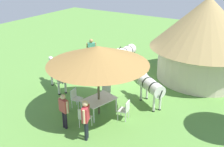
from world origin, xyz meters
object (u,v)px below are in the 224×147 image
object	(u,v)px
guest_beside_umbrella	(64,108)
zebra_nearest_camera	(125,52)
patio_chair_east_end	(125,109)
zebra_toward_hut	(150,86)
thatched_hut	(205,36)
shade_umbrella	(98,55)
zebra_by_umbrella	(57,72)
standing_watcher	(91,49)
striped_lounge_chair	(105,77)
guest_behind_table	(86,117)
patio_dining_table	(99,100)
patio_chair_west_end	(106,91)
patio_chair_near_lawn	(76,97)
patio_chair_near_hut	(84,117)

from	to	relation	value
guest_beside_umbrella	zebra_nearest_camera	world-z (taller)	guest_beside_umbrella
patio_chair_east_end	zebra_toward_hut	world-z (taller)	zebra_toward_hut
thatched_hut	guest_beside_umbrella	size ratio (longest dim) A/B	3.84
shade_umbrella	zebra_by_umbrella	distance (m)	3.87
standing_watcher	guest_beside_umbrella	bearing A→B (deg)	74.28
patio_chair_east_end	striped_lounge_chair	world-z (taller)	patio_chair_east_end
patio_chair_east_end	standing_watcher	world-z (taller)	standing_watcher
guest_beside_umbrella	guest_behind_table	world-z (taller)	guest_behind_table
patio_dining_table	patio_chair_east_end	distance (m)	1.27
zebra_nearest_camera	striped_lounge_chair	bearing A→B (deg)	96.09
patio_dining_table	standing_watcher	bearing A→B (deg)	-140.84
patio_dining_table	patio_chair_east_end	bearing A→B (deg)	98.73
patio_chair_west_end	zebra_by_umbrella	size ratio (longest dim) A/B	0.44
patio_dining_table	guest_beside_umbrella	xyz separation A→B (m)	(1.67, -0.55, 0.27)
thatched_hut	zebra_by_umbrella	distance (m)	8.27
patio_chair_west_end	guest_behind_table	distance (m)	3.22
standing_watcher	zebra_by_umbrella	xyz separation A→B (m)	(3.81, 0.56, -0.07)
zebra_nearest_camera	patio_chair_west_end	bearing A→B (deg)	109.93
guest_beside_umbrella	striped_lounge_chair	bearing A→B (deg)	-64.74
standing_watcher	striped_lounge_chair	bearing A→B (deg)	98.83
striped_lounge_chair	patio_chair_near_lawn	bearing A→B (deg)	-107.71
patio_chair_near_lawn	guest_beside_umbrella	bearing A→B (deg)	19.36
patio_dining_table	patio_chair_near_lawn	world-z (taller)	patio_chair_near_lawn
patio_chair_west_end	zebra_toward_hut	world-z (taller)	zebra_toward_hut
patio_chair_near_lawn	standing_watcher	distance (m)	5.51
patio_chair_east_end	standing_watcher	xyz separation A→B (m)	(-4.53, -5.09, 0.53)
patio_chair_near_lawn	guest_behind_table	xyz separation A→B (m)	(1.70, 1.92, 0.50)
thatched_hut	standing_watcher	world-z (taller)	thatched_hut
patio_chair_near_hut	thatched_hut	bearing A→B (deg)	64.82
patio_chair_near_hut	zebra_by_umbrella	size ratio (longest dim) A/B	0.44
patio_chair_west_end	patio_chair_east_end	bearing A→B (deg)	129.92
patio_chair_east_end	guest_beside_umbrella	xyz separation A→B (m)	(1.87, -1.79, 0.41)
patio_chair_near_lawn	guest_behind_table	size ratio (longest dim) A/B	0.53
patio_chair_near_hut	standing_watcher	bearing A→B (deg)	117.39
zebra_toward_hut	patio_dining_table	bearing A→B (deg)	175.08
thatched_hut	shade_umbrella	world-z (taller)	thatched_hut
patio_dining_table	patio_chair_east_end	size ratio (longest dim) A/B	1.83
patio_dining_table	patio_chair_west_end	bearing A→B (deg)	-161.10
shade_umbrella	patio_dining_table	xyz separation A→B (m)	(0.00, 0.00, -2.14)
thatched_hut	patio_chair_near_hut	world-z (taller)	thatched_hut
guest_behind_table	zebra_toward_hut	distance (m)	3.88
guest_behind_table	standing_watcher	size ratio (longest dim) A/B	0.96
guest_behind_table	thatched_hut	bearing A→B (deg)	142.78
shade_umbrella	zebra_nearest_camera	world-z (taller)	shade_umbrella
shade_umbrella	patio_chair_east_end	size ratio (longest dim) A/B	4.83
patio_chair_west_end	zebra_nearest_camera	size ratio (longest dim) A/B	0.40
patio_chair_near_hut	striped_lounge_chair	world-z (taller)	patio_chair_near_hut
guest_beside_umbrella	zebra_by_umbrella	size ratio (longest dim) A/B	0.75
patio_chair_near_lawn	standing_watcher	world-z (taller)	standing_watcher
patio_chair_west_end	patio_chair_near_lawn	xyz separation A→B (m)	(1.30, -0.85, 0.00)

